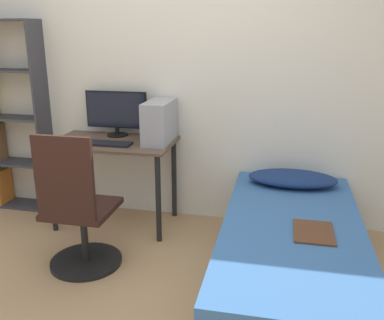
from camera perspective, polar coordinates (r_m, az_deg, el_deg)
The scene contains 11 objects.
ground_plane at distance 2.76m, azimuth -9.68°, elevation -19.92°, with size 14.00×14.00×0.00m, color tan.
wall_back at distance 3.70m, azimuth -1.73°, elevation 10.95°, with size 8.00×0.05×2.50m.
desk at distance 3.68m, azimuth -10.40°, elevation 0.68°, with size 1.02×0.60×0.75m.
bookshelf at distance 4.35m, azimuth -24.14°, elevation 4.65°, with size 0.65×0.25×1.73m.
office_chair at distance 3.10m, azimuth -14.90°, elevation -7.57°, with size 0.52×0.52×1.01m.
bed at distance 2.93m, azimuth 13.02°, elevation -12.40°, with size 0.91×1.98×0.46m.
pillow at distance 3.48m, azimuth 13.26°, elevation -2.40°, with size 0.70×0.36×0.11m.
magazine at distance 2.74m, azimuth 15.91°, elevation -9.22°, with size 0.24×0.32×0.01m.
monitor at distance 3.79m, azimuth -10.06°, elevation 6.33°, with size 0.55×0.19×0.39m.
keyboard at distance 3.54m, azimuth -11.41°, elevation 2.17°, with size 0.42×0.14×0.02m.
pc_tower at distance 3.53m, azimuth -4.35°, elevation 5.12°, with size 0.20×0.44×0.34m.
Camera 1 is at (0.88, -2.02, 1.65)m, focal length 40.00 mm.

